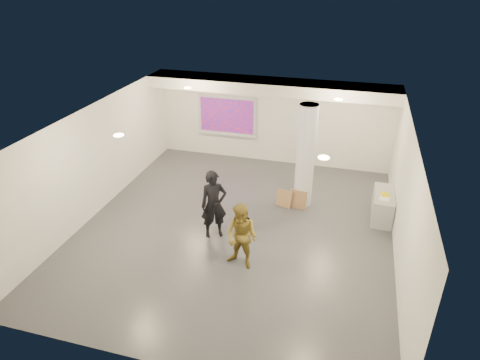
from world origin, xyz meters
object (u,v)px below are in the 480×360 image
(projection_screen, at_px, (227,116))
(credenza, at_px, (383,206))
(woman, at_px, (214,205))
(man, at_px, (242,237))
(column, at_px, (305,156))

(projection_screen, bearing_deg, credenza, -28.19)
(woman, xyz_separation_m, man, (1.00, -1.02, -0.10))
(column, distance_m, man, 3.46)
(projection_screen, xyz_separation_m, credenza, (5.32, -2.85, -1.15))
(column, height_order, credenza, column)
(credenza, bearing_deg, man, -135.27)
(credenza, relative_size, woman, 0.71)
(column, xyz_separation_m, man, (-0.95, -3.25, -0.69))
(column, distance_m, projection_screen, 4.08)
(projection_screen, xyz_separation_m, woman, (1.15, -4.89, -0.62))
(projection_screen, distance_m, woman, 5.06)
(column, bearing_deg, credenza, -5.10)
(projection_screen, distance_m, man, 6.33)
(column, relative_size, man, 1.86)
(projection_screen, bearing_deg, column, -40.56)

